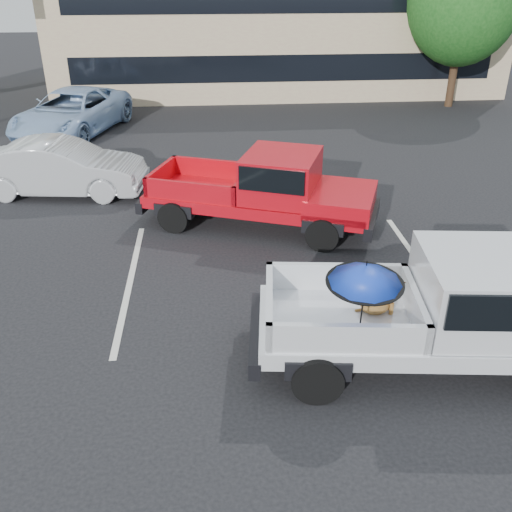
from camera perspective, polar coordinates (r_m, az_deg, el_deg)
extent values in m
plane|color=black|center=(9.89, 3.79, -7.72)|extent=(90.00, 90.00, 0.00)
cube|color=silver|center=(11.61, -12.49, -2.53)|extent=(0.12, 5.00, 0.01)
cube|color=silver|center=(12.27, 16.44, -1.30)|extent=(0.12, 5.00, 0.01)
cube|color=tan|center=(29.26, 1.89, 22.45)|extent=(20.00, 8.00, 6.00)
cube|color=black|center=(25.54, 2.89, 18.24)|extent=(18.00, 0.08, 1.10)
cylinder|color=#332114|center=(26.44, 19.11, 16.87)|extent=(0.32, 0.32, 2.73)
cylinder|color=#332114|center=(33.06, 8.57, 20.06)|extent=(0.32, 0.32, 2.86)
cylinder|color=black|center=(8.39, 6.15, -12.10)|extent=(0.79, 0.36, 0.76)
cylinder|color=black|center=(9.87, 5.39, -5.23)|extent=(0.79, 0.36, 0.76)
cube|color=white|center=(9.28, 17.37, -6.76)|extent=(5.56, 2.49, 0.28)
cube|color=black|center=(9.01, 0.01, -7.73)|extent=(0.39, 1.97, 0.28)
cube|color=white|center=(9.10, 21.30, -3.13)|extent=(1.84, 2.01, 1.05)
cube|color=black|center=(9.00, 21.51, -2.04)|extent=(1.70, 2.09, 0.55)
cube|color=black|center=(8.95, 8.41, -6.57)|extent=(2.48, 2.08, 0.10)
cube|color=white|center=(9.52, 7.98, -2.12)|extent=(2.30, 0.35, 0.50)
cube|color=white|center=(8.08, 9.22, -8.29)|extent=(2.30, 0.35, 0.50)
cube|color=white|center=(8.71, 1.33, -4.91)|extent=(0.30, 1.84, 0.50)
cube|color=white|center=(8.99, 15.54, -4.91)|extent=(0.30, 1.84, 0.50)
ellipsoid|color=brown|center=(9.10, 11.80, -4.76)|extent=(0.49, 0.43, 0.30)
cylinder|color=brown|center=(9.10, 13.38, -5.21)|extent=(0.07, 0.07, 0.23)
cylinder|color=brown|center=(9.23, 13.21, -4.70)|extent=(0.07, 0.07, 0.23)
ellipsoid|color=brown|center=(9.03, 12.92, -3.74)|extent=(0.31, 0.29, 0.41)
cylinder|color=red|center=(8.96, 13.13, -3.02)|extent=(0.20, 0.20, 0.04)
sphere|color=brown|center=(8.93, 13.61, -2.49)|extent=(0.22, 0.22, 0.22)
cone|color=black|center=(8.97, 14.37, -2.60)|extent=(0.16, 0.12, 0.10)
cone|color=black|center=(8.82, 13.64, -2.04)|extent=(0.08, 0.08, 0.11)
cone|color=black|center=(8.92, 13.50, -1.68)|extent=(0.08, 0.08, 0.11)
cylinder|color=brown|center=(9.12, 10.68, -5.27)|extent=(0.27, 0.05, 0.09)
cylinder|color=black|center=(8.29, 10.58, -5.09)|extent=(0.02, 0.10, 1.05)
cone|color=#1639C6|center=(8.01, 10.92, -1.81)|extent=(1.10, 1.12, 0.36)
cylinder|color=black|center=(7.93, 11.02, -0.80)|extent=(0.02, 0.02, 0.10)
cylinder|color=black|center=(8.07, 10.83, -2.61)|extent=(1.10, 1.10, 0.09)
cylinder|color=black|center=(13.40, -8.18, 3.89)|extent=(0.78, 0.51, 0.74)
cylinder|color=black|center=(14.91, -5.50, 6.58)|extent=(0.78, 0.51, 0.74)
cylinder|color=black|center=(12.49, 6.67, 2.15)|extent=(0.78, 0.51, 0.74)
cylinder|color=black|center=(14.10, 7.91, 5.16)|extent=(0.78, 0.51, 0.74)
cube|color=red|center=(13.49, 0.26, 5.66)|extent=(5.53, 3.57, 0.27)
cube|color=red|center=(13.07, 8.50, 5.55)|extent=(2.01, 2.25, 0.44)
cube|color=black|center=(13.16, 11.52, 3.69)|extent=(0.85, 1.84, 0.29)
cube|color=black|center=(14.44, -10.02, 6.05)|extent=(0.83, 1.84, 0.27)
cube|color=red|center=(13.14, 2.53, 8.07)|extent=(2.12, 2.23, 1.02)
cube|color=black|center=(13.07, 2.55, 8.87)|extent=(2.02, 2.27, 0.53)
cube|color=black|center=(13.89, -5.36, 6.45)|extent=(2.71, 2.45, 0.10)
cube|color=red|center=(14.52, -4.23, 8.69)|extent=(2.12, 0.87, 0.48)
cube|color=red|center=(13.05, -6.71, 6.32)|extent=(2.12, 0.87, 0.48)
cube|color=red|center=(14.18, -9.47, 7.90)|extent=(0.71, 1.70, 0.48)
cube|color=red|center=(13.46, -1.13, 7.18)|extent=(0.71, 1.70, 0.48)
imported|color=silver|center=(16.24, -18.89, 8.34)|extent=(4.56, 2.05, 1.45)
imported|color=#91B2D9|center=(22.04, -17.95, 13.49)|extent=(4.08, 6.04, 1.54)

